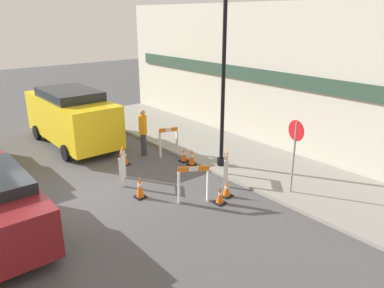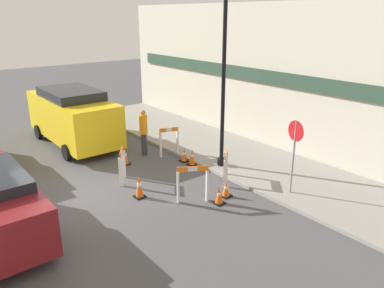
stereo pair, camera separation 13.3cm
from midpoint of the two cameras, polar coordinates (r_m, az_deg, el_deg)
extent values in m
plane|color=#4C4C4F|center=(11.36, -18.28, -8.28)|extent=(60.00, 60.00, 0.00)
cube|color=gray|center=(14.42, 5.06, -1.18)|extent=(18.00, 3.40, 0.10)
cube|color=beige|center=(15.01, 10.32, 10.05)|extent=(18.00, 0.12, 5.50)
cube|color=#2D4738|center=(14.92, 10.05, 10.21)|extent=(16.20, 0.10, 0.50)
cylinder|color=black|center=(13.00, 4.17, -2.67)|extent=(0.29, 0.29, 0.24)
cylinder|color=black|center=(12.25, 4.48, 9.43)|extent=(0.13, 0.13, 5.77)
cylinder|color=gray|center=(11.05, 14.89, -2.01)|extent=(0.06, 0.06, 2.15)
cylinder|color=red|center=(10.80, 15.25, 1.98)|extent=(0.59, 0.14, 0.60)
cube|color=white|center=(12.31, -10.71, -3.05)|extent=(0.12, 0.14, 0.93)
cube|color=white|center=(11.70, -11.04, -4.28)|extent=(0.12, 0.14, 0.93)
cube|color=orange|center=(11.81, -11.03, -1.23)|extent=(0.61, 0.44, 0.15)
cube|color=white|center=(11.81, -11.03, -1.23)|extent=(0.20, 0.15, 0.14)
cube|color=white|center=(10.52, -2.36, -6.67)|extent=(0.14, 0.12, 0.94)
cube|color=white|center=(10.63, 2.09, -6.39)|extent=(0.14, 0.12, 0.94)
cube|color=orange|center=(10.34, -0.13, -3.81)|extent=(0.47, 0.77, 0.15)
cube|color=white|center=(10.34, -0.13, -3.81)|extent=(0.16, 0.24, 0.14)
cube|color=white|center=(11.52, 4.83, -4.55)|extent=(0.14, 0.14, 0.86)
cube|color=white|center=(12.22, 4.87, -3.12)|extent=(0.14, 0.14, 0.86)
cube|color=orange|center=(11.68, 4.92, -1.53)|extent=(0.60, 0.59, 0.15)
cube|color=white|center=(11.68, 4.92, -1.53)|extent=(0.20, 0.19, 0.14)
cube|color=white|center=(14.04, -2.57, 0.14)|extent=(0.14, 0.10, 0.96)
cube|color=white|center=(13.86, -5.15, -0.17)|extent=(0.14, 0.10, 0.96)
cube|color=orange|center=(13.77, -3.90, 2.17)|extent=(0.25, 0.69, 0.15)
cube|color=white|center=(13.77, -3.90, 2.17)|extent=(0.10, 0.21, 0.13)
cube|color=black|center=(13.59, -1.49, -2.57)|extent=(0.30, 0.30, 0.04)
cone|color=orange|center=(13.49, -1.50, -1.54)|extent=(0.22, 0.22, 0.48)
cylinder|color=white|center=(13.49, -1.50, -1.45)|extent=(0.13, 0.13, 0.07)
cube|color=black|center=(11.11, 4.93, -7.82)|extent=(0.30, 0.30, 0.04)
cone|color=orange|center=(11.01, 4.97, -6.71)|extent=(0.22, 0.22, 0.44)
cylinder|color=white|center=(11.00, 4.97, -6.61)|extent=(0.13, 0.13, 0.06)
cube|color=black|center=(10.71, 3.89, -8.90)|extent=(0.30, 0.30, 0.04)
cone|color=orange|center=(10.59, 3.93, -7.66)|extent=(0.22, 0.22, 0.48)
cylinder|color=white|center=(10.58, 3.93, -7.54)|extent=(0.13, 0.13, 0.07)
cube|color=black|center=(11.11, -8.21, -7.97)|extent=(0.30, 0.30, 0.04)
cone|color=orange|center=(10.96, -8.29, -6.35)|extent=(0.23, 0.23, 0.66)
cylinder|color=white|center=(10.94, -8.30, -6.19)|extent=(0.13, 0.13, 0.09)
cube|color=black|center=(13.26, -0.30, -3.13)|extent=(0.30, 0.30, 0.04)
cone|color=orange|center=(13.15, -0.30, -1.90)|extent=(0.22, 0.22, 0.57)
cylinder|color=white|center=(13.14, -0.30, -1.79)|extent=(0.13, 0.13, 0.08)
cube|color=black|center=(13.50, -10.41, -3.05)|extent=(0.30, 0.30, 0.04)
cone|color=orange|center=(13.38, -10.50, -1.78)|extent=(0.23, 0.22, 0.60)
cylinder|color=white|center=(13.37, -10.50, -1.65)|extent=(0.13, 0.13, 0.08)
cylinder|color=#33333D|center=(14.17, -7.64, -0.06)|extent=(0.23, 0.23, 0.85)
cylinder|color=orange|center=(13.93, -7.78, 2.96)|extent=(0.32, 0.32, 0.71)
sphere|color=tan|center=(13.82, -7.86, 4.77)|extent=(0.21, 0.21, 0.20)
cylinder|color=black|center=(9.19, -20.98, -13.39)|extent=(0.60, 0.18, 0.60)
cylinder|color=black|center=(11.51, -25.43, -7.22)|extent=(0.60, 0.18, 0.60)
cube|color=yellow|center=(15.85, -18.07, 3.81)|extent=(5.16, 1.94, 1.61)
cube|color=#1E2328|center=(15.67, -18.37, 6.65)|extent=(2.84, 1.79, 0.69)
cylinder|color=black|center=(15.05, -12.05, 0.33)|extent=(0.60, 0.18, 0.60)
cylinder|color=black|center=(14.33, -18.92, -1.27)|extent=(0.60, 0.18, 0.60)
cylinder|color=black|center=(17.84, -16.85, 2.89)|extent=(0.60, 0.18, 0.60)
cylinder|color=black|center=(17.24, -22.77, 1.64)|extent=(0.60, 0.18, 0.60)
camera|label=1|loc=(0.07, -90.31, -0.11)|focal=35.00mm
camera|label=2|loc=(0.07, 89.69, 0.11)|focal=35.00mm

